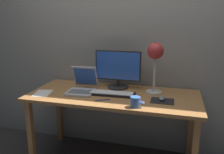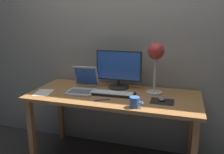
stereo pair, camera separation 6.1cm
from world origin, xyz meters
name	(u,v)px [view 1 (the left image)]	position (x,y,z in m)	size (l,w,h in m)	color
back_wall	(123,32)	(0.00, 0.40, 1.30)	(4.80, 0.06, 2.60)	#9E998E
desk	(114,102)	(0.00, 0.00, 0.66)	(1.60, 0.70, 0.74)	#A8703D
monitor	(118,68)	(-0.01, 0.21, 0.94)	(0.46, 0.21, 0.38)	#28282B
keyboard_main	(112,94)	(-0.01, -0.02, 0.75)	(0.44, 0.15, 0.03)	black
laptop	(83,84)	(-0.32, 0.02, 0.81)	(0.27, 0.35, 0.24)	silver
desk_lamp	(155,56)	(0.36, 0.14, 1.10)	(0.16, 0.16, 0.48)	beige
mousepad	(162,101)	(0.46, -0.07, 0.74)	(0.20, 0.16, 0.00)	black
mouse	(162,98)	(0.46, -0.06, 0.76)	(0.06, 0.10, 0.03)	slate
coffee_mug	(136,102)	(0.25, -0.27, 0.78)	(0.12, 0.08, 0.09)	#3F72CC
paper_sheet_near_mouse	(43,93)	(-0.67, -0.15, 0.74)	(0.15, 0.21, 0.00)	white
pen	(103,100)	(-0.05, -0.19, 0.74)	(0.01, 0.01, 0.14)	#2633A5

